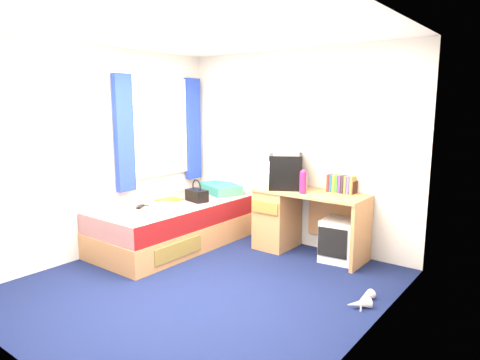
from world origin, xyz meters
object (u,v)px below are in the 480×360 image
Objects in this scene: bed at (173,225)px; remote_control at (140,207)px; handbag at (197,195)px; desk at (290,217)px; magazine at (169,200)px; pink_water_bottle at (303,183)px; colour_swatch_fan at (146,210)px; vcr at (286,151)px; aerosol_can at (305,183)px; towel at (167,208)px; storage_cube at (340,240)px; white_heels at (362,301)px; picture_frame at (354,188)px; crt_tv at (285,171)px; water_bottle at (144,203)px; pillow at (220,189)px.

bed is 0.50m from remote_control.
remote_control is (-0.29, -0.66, -0.07)m from handbag.
desk is 4.64× the size of magazine.
pink_water_bottle is at bearing 23.02° from bed.
colour_swatch_fan is 1.38× the size of remote_control.
vcr is at bearing 154.26° from pink_water_bottle.
aerosol_can is 0.56× the size of towel.
handbag is 1.11× the size of towel.
handbag reaches higher than bed.
storage_cube reaches higher than white_heels.
pink_water_bottle is (0.25, -0.15, 0.46)m from desk.
white_heels is at bearing 3.35° from handbag.
white_heels is at bearing -58.35° from picture_frame.
pink_water_bottle reaches higher than towel.
aerosol_can is 1.65m from white_heels.
pink_water_bottle reaches higher than bed.
vcr is 1.08× the size of white_heels.
picture_frame is (0.79, 0.19, -0.13)m from crt_tv.
handbag reaches higher than colour_swatch_fan.
vcr is 1.73× the size of pink_water_bottle.
handbag is at bearing -156.57° from aerosol_can.
bed is at bearing 35.70° from remote_control.
aerosol_can is 1.73m from magazine.
bed is 5.20× the size of white_heels.
bed is 6.88× the size of towel.
colour_swatch_fan is 2.54m from white_heels.
magazine is 0.38m from water_bottle.
towel reaches higher than white_heels.
white_heels is at bearing 26.16° from crt_tv.
aerosol_can reaches higher than colour_swatch_fan.
towel is 1.45× the size of water_bottle.
crt_tv is at bearing 174.23° from storage_cube.
magazine is 0.57m from colour_swatch_fan.
vcr is at bearing -3.40° from pillow.
vcr is at bearing 38.40° from water_bottle.
picture_frame reaches higher than bed.
pink_water_bottle reaches higher than magazine.
picture_frame is (0.79, 0.18, -0.38)m from vcr.
storage_cube is 2.16m from magazine.
crt_tv is 1.95× the size of magazine.
magazine is at bearing -136.54° from handbag.
desk is 0.80m from vcr.
white_heels is at bearing 5.91° from towel.
bed is at bearing -149.38° from picture_frame.
vcr reaches higher than magazine.
water_bottle is (-1.66, -0.90, -0.30)m from pink_water_bottle.
colour_swatch_fan is (-1.11, -1.22, -0.41)m from crt_tv.
storage_cube is at bearing 21.91° from pink_water_bottle.
pink_water_bottle is 0.83× the size of towel.
colour_swatch_fan is (-1.36, -1.26, -0.29)m from aerosol_can.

